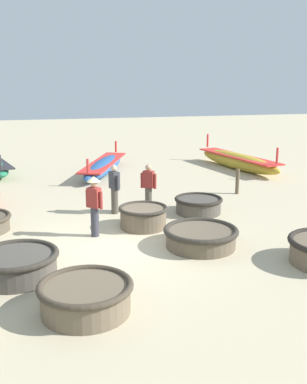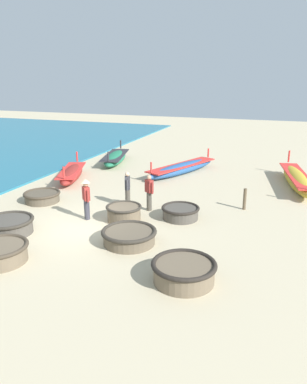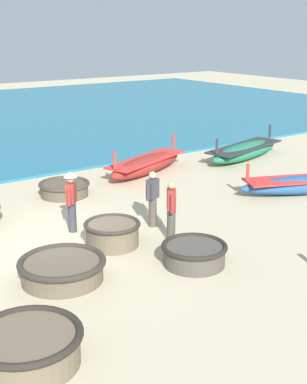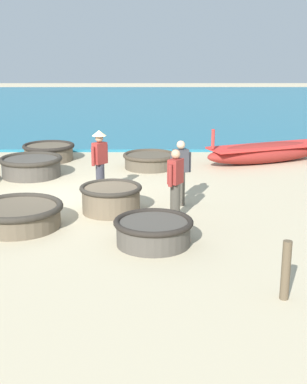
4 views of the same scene
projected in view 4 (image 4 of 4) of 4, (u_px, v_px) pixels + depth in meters
ground_plane at (68, 199)px, 13.36m from camera, size 80.00×80.00×0.00m
sea at (183, 106)px, 32.57m from camera, size 28.00×52.00×0.10m
coracle_upturned at (111, 198)px, 12.25m from camera, size 1.43×1.43×0.63m
coracle_tilted at (150, 160)px, 16.60m from camera, size 1.67×1.67×0.47m
coracle_front_left at (49, 151)px, 17.71m from camera, size 1.71×1.71×0.54m
coracle_beside_post at (31, 166)px, 15.56m from camera, size 1.82×1.82×0.58m
coracle_weathered at (153, 231)px, 10.28m from camera, size 1.54×1.54×0.51m
coracle_front_right at (18, 214)px, 11.26m from camera, size 1.92×1.92×0.51m
long_boat_white_hull at (266, 152)px, 17.32m from camera, size 2.45×4.30×1.21m
fisherman_crouching at (175, 183)px, 11.61m from camera, size 0.46×0.37×1.57m
fisherman_standing_left at (181, 171)px, 12.64m from camera, size 0.33×0.50×1.57m
fisherman_with_hat at (100, 158)px, 13.48m from camera, size 0.41×0.39×1.67m
mooring_post_inland at (286, 270)px, 8.02m from camera, size 0.14×0.14×0.94m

